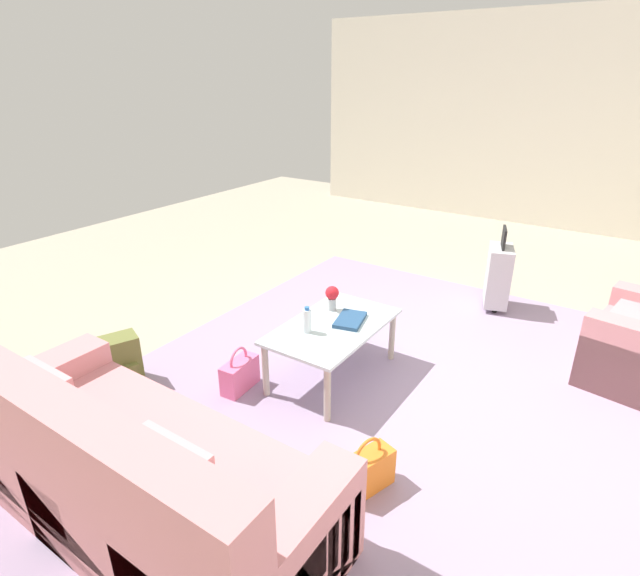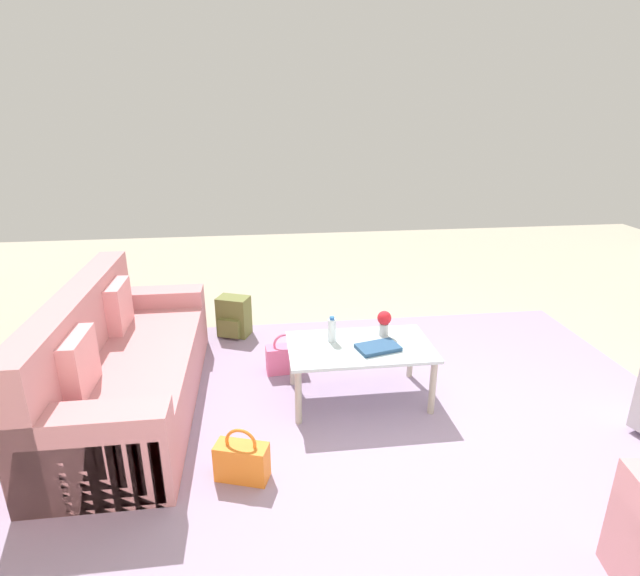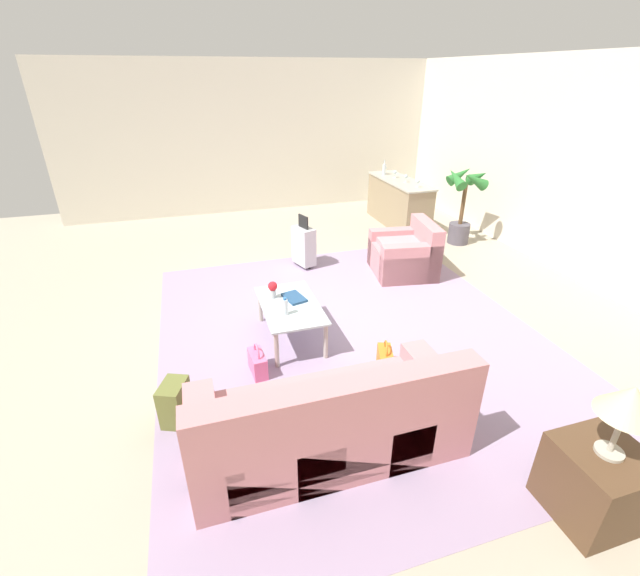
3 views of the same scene
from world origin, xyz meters
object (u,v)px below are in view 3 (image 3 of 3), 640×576
wine_bottle_clear (384,169)px  coffee_table (290,309)px  handbag_pink (258,363)px  couch (331,427)px  water_bottle (285,307)px  flower_vase (273,288)px  handbag_orange (385,360)px  bar_console (398,202)px  armchair (407,255)px  suitcase_silver (304,245)px  coffee_table_book (294,298)px  wine_glass_rightmost (418,182)px  wine_glass_leftmost (385,168)px  table_lamp (630,402)px  potted_palm (463,201)px  side_table (596,482)px  backpack_olive (176,403)px  wine_glass_left_of_centre (395,172)px  wine_glass_right_of_centre (406,177)px

wine_bottle_clear → coffee_table: bearing=-36.5°
handbag_pink → couch: bearing=17.2°
water_bottle → wine_bottle_clear: (-4.23, 3.09, 0.48)m
flower_vase → handbag_orange: flower_vase is taller
bar_console → armchair: bearing=-22.9°
flower_vase → suitcase_silver: (-1.78, 0.85, -0.22)m
handbag_orange → coffee_table: bearing=-137.8°
couch → coffee_table_book: (-1.92, 0.18, 0.16)m
coffee_table → wine_glass_rightmost: size_ratio=7.04×
wine_bottle_clear → suitcase_silver: size_ratio=0.35×
coffee_table → wine_glass_leftmost: wine_glass_leftmost is taller
coffee_table_book → handbag_pink: size_ratio=0.86×
coffee_table_book → wine_bottle_clear: (-3.91, 2.91, 0.56)m
couch → table_lamp: (1.00, 1.60, 0.69)m
flower_vase → potted_palm: bearing=117.2°
armchair → potted_palm: (-0.91, 1.54, 0.49)m
water_bottle → flower_vase: bearing=-173.2°
flower_vase → couch: bearing=1.4°
armchair → side_table: (4.09, -0.66, -0.00)m
handbag_orange → backpack_olive: size_ratio=0.89×
armchair → wine_glass_left_of_centre: wine_glass_left_of_centre is taller
coffee_table_book → table_lamp: 3.29m
wine_glass_left_of_centre → side_table: bearing=-13.7°
table_lamp → wine_glass_left_of_centre: size_ratio=3.59×
wine_glass_rightmost → flower_vase: bearing=-51.1°
wine_glass_leftmost → backpack_olive: wine_glass_leftmost is taller
flower_vase → handbag_pink: flower_vase is taller
coffee_table_book → wine_glass_left_of_centre: (-3.59, 3.00, 0.55)m
flower_vase → wine_glass_left_of_centre: bearing=137.2°
water_bottle → bar_console: size_ratio=0.11×
wine_bottle_clear → flower_vase: bearing=-39.4°
couch → bar_console: size_ratio=1.17×
wine_glass_leftmost → handbag_pink: (4.68, -3.54, -0.89)m
wine_bottle_clear → handbag_pink: (4.58, -3.47, -0.90)m
handbag_pink → coffee_table_book: bearing=139.5°
wine_glass_right_of_centre → handbag_orange: wine_glass_right_of_centre is taller
coffee_table → wine_glass_right_of_centre: 4.56m
coffee_table → wine_bottle_clear: (-4.03, 2.99, 0.64)m
handbag_pink → backpack_olive: bearing=-60.2°
table_lamp → wine_glass_leftmost: bearing=167.4°
flower_vase → wine_glass_left_of_centre: size_ratio=1.33×
wine_glass_right_of_centre → table_lamp: bearing=-14.8°
handbag_pink → handbag_orange: bearing=75.3°
wine_bottle_clear → handbag_orange: 5.46m
wine_glass_rightmost → potted_palm: (0.66, 0.57, -0.25)m
wine_glass_rightmost → handbag_orange: wine_glass_rightmost is taller
potted_palm → coffee_table: bearing=-59.3°
wine_glass_leftmost → coffee_table: bearing=-36.4°
couch → potted_palm: (-4.00, 3.80, 0.46)m
bar_console → wine_glass_left_of_centre: 0.59m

